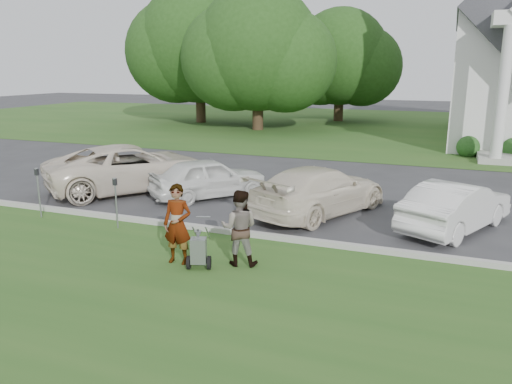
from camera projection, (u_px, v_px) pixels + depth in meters
The scene contains 16 objects.
ground at pixel (242, 244), 12.35m from camera, with size 120.00×120.00×0.00m, color #333335.
grass_strip at pixel (182, 293), 9.63m from camera, with size 80.00×7.00×0.01m, color #29531C.
church_lawn at pixel (383, 127), 36.78m from camera, with size 80.00×30.00×0.01m, color #29531C.
curb at pixel (250, 234), 12.83m from camera, with size 80.00×0.18×0.15m, color #9E9E93.
tree_left at pixel (258, 55), 33.81m from camera, with size 10.63×8.40×9.71m.
tree_far at pixel (199, 48), 38.48m from camera, with size 11.64×9.20×10.73m.
tree_back at pixel (340, 61), 39.75m from camera, with size 9.61×7.60×8.89m.
striping_cart at pixel (199, 251), 10.71m from camera, with size 0.73×1.09×0.94m.
person_left at pixel (178, 225), 10.92m from camera, with size 0.65×0.43×1.79m, color #999999.
person_right at pixel (239, 228), 10.84m from camera, with size 0.82×0.64×1.69m, color #999999.
parking_meter_near at pixel (116, 197), 13.30m from camera, with size 0.10×0.09×1.41m.
parking_meter_far at pixel (38, 187), 14.28m from camera, with size 0.11×0.10×1.47m.
car_a at pixel (132, 168), 17.60m from camera, with size 2.69×5.84×1.62m, color beige.
car_b at pixel (209, 178), 16.64m from camera, with size 1.59×3.94×1.34m, color white.
car_c at pixel (320, 190), 14.76m from camera, with size 1.99×4.88×1.42m, color #EDE2C9.
car_d at pixel (456, 206), 13.26m from camera, with size 1.40×4.01×1.32m, color silver.
Camera 1 is at (4.52, -10.76, 4.23)m, focal length 35.00 mm.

